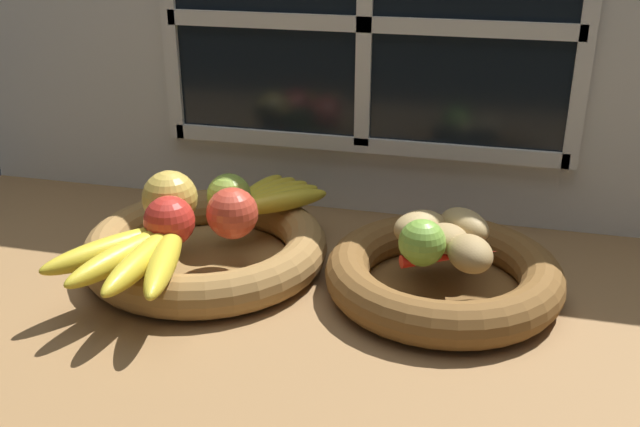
{
  "coord_description": "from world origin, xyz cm",
  "views": [
    {
      "loc": [
        20.85,
        -81.72,
        47.87
      ],
      "look_at": [
        -0.83,
        3.51,
        9.85
      ],
      "focal_mm": 40.5,
      "sensor_mm": 36.0,
      "label": 1
    }
  ],
  "objects": [
    {
      "name": "apple_red_right",
      "position": [
        -12.59,
        1.75,
        9.37
      ],
      "size": [
        7.04,
        7.04,
        7.04
      ],
      "primitive_type": "sphere",
      "color": "#CC422D",
      "rests_on": "fruit_bowl_left"
    },
    {
      "name": "ground_plane",
      "position": [
        0.0,
        0.0,
        -1.5
      ],
      "size": [
        140.0,
        90.0,
        3.0
      ],
      "primitive_type": "cube",
      "color": "olive"
    },
    {
      "name": "back_wall",
      "position": [
        0.0,
        29.77,
        27.88
      ],
      "size": [
        140.0,
        4.6,
        55.0
      ],
      "color": "silver",
      "rests_on": "ground_plane"
    },
    {
      "name": "lime_near",
      "position": [
        13.22,
        -0.48,
        8.84
      ],
      "size": [
        5.98,
        5.98,
        5.98
      ],
      "primitive_type": "sphere",
      "color": "#7AAD3D",
      "rests_on": "fruit_bowl_right"
    },
    {
      "name": "potato_back",
      "position": [
        17.93,
        8.04,
        8.12
      ],
      "size": [
        9.18,
        9.2,
        4.55
      ],
      "primitive_type": "ellipsoid",
      "rotation": [
        0.0,
        0.0,
        5.49
      ],
      "color": "tan",
      "rests_on": "fruit_bowl_right"
    },
    {
      "name": "potato_large",
      "position": [
        15.88,
        3.51,
        7.92
      ],
      "size": [
        7.76,
        7.52,
        4.14
      ],
      "primitive_type": "ellipsoid",
      "rotation": [
        0.0,
        0.0,
        5.89
      ],
      "color": "#A38451",
      "rests_on": "fruit_bowl_right"
    },
    {
      "name": "banana_bunch_front",
      "position": [
        -21.08,
        -9.42,
        7.51
      ],
      "size": [
        18.54,
        20.52,
        3.33
      ],
      "color": "gold",
      "rests_on": "fruit_bowl_left"
    },
    {
      "name": "potato_small",
      "position": [
        19.17,
        0.22,
        8.05
      ],
      "size": [
        7.89,
        8.59,
        4.41
      ],
      "primitive_type": "ellipsoid",
      "rotation": [
        0.0,
        0.0,
        2.04
      ],
      "color": "#A38451",
      "rests_on": "fruit_bowl_right"
    },
    {
      "name": "apple_red_front",
      "position": [
        -19.83,
        -2.47,
        9.24
      ],
      "size": [
        6.79,
        6.79,
        6.79
      ],
      "primitive_type": "sphere",
      "color": "red",
      "rests_on": "fruit_bowl_left"
    },
    {
      "name": "fruit_bowl_right",
      "position": [
        15.88,
        3.51,
        2.75
      ],
      "size": [
        31.17,
        31.17,
        5.85
      ],
      "color": "brown",
      "rests_on": "ground_plane"
    },
    {
      "name": "potato_oblong",
      "position": [
        12.17,
        6.39,
        8.05
      ],
      "size": [
        9.25,
        9.3,
        4.4
      ],
      "primitive_type": "ellipsoid",
      "rotation": [
        0.0,
        0.0,
        3.94
      ],
      "color": "tan",
      "rests_on": "fruit_bowl_right"
    },
    {
      "name": "chili_pepper",
      "position": [
        16.73,
        1.35,
        6.71
      ],
      "size": [
        12.4,
        7.57,
        1.73
      ],
      "primitive_type": "cone",
      "rotation": [
        0.0,
        1.57,
        0.48
      ],
      "color": "red",
      "rests_on": "fruit_bowl_right"
    },
    {
      "name": "banana_bunch_back",
      "position": [
        -11.17,
        13.31,
        7.31
      ],
      "size": [
        13.79,
        16.46,
        2.93
      ],
      "color": "gold",
      "rests_on": "fruit_bowl_left"
    },
    {
      "name": "apple_green_back",
      "position": [
        -15.61,
        8.36,
        9.06
      ],
      "size": [
        6.42,
        6.42,
        6.42
      ],
      "primitive_type": "sphere",
      "color": "#8CAD3D",
      "rests_on": "fruit_bowl_left"
    },
    {
      "name": "apple_golden_left",
      "position": [
        -22.69,
        3.88,
        9.74
      ],
      "size": [
        7.79,
        7.79,
        7.79
      ],
      "primitive_type": "sphere",
      "color": "gold",
      "rests_on": "fruit_bowl_left"
    },
    {
      "name": "fruit_bowl_left",
      "position": [
        -17.54,
        3.51,
        2.75
      ],
      "size": [
        34.51,
        34.51,
        5.85
      ],
      "color": "olive",
      "rests_on": "ground_plane"
    }
  ]
}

